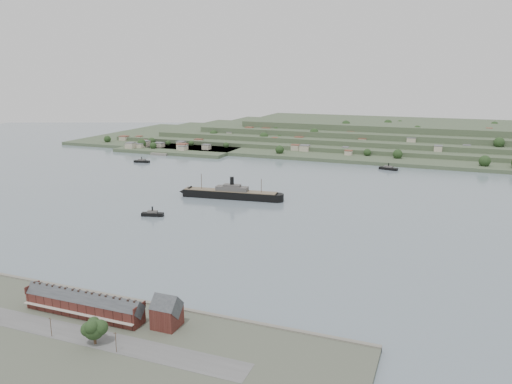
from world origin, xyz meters
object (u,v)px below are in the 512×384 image
(tugboat, at_px, (153,214))
(fig_tree, at_px, (94,329))
(steamship, at_px, (228,193))
(gabled_building, at_px, (167,312))
(terrace_row, at_px, (84,304))

(tugboat, distance_m, fig_tree, 176.77)
(steamship, bearing_deg, fig_tree, -78.06)
(steamship, relative_size, tugboat, 5.46)
(steamship, bearing_deg, gabled_building, -72.12)
(steamship, xyz_separation_m, tugboat, (-28.97, -66.81, -2.23))
(terrace_row, xyz_separation_m, steamship, (-28.44, 208.40, -2.87))
(gabled_building, relative_size, fig_tree, 1.33)
(terrace_row, distance_m, fig_tree, 26.14)
(terrace_row, xyz_separation_m, tugboat, (-57.40, 141.59, -5.10))
(terrace_row, relative_size, gabled_building, 3.95)
(terrace_row, bearing_deg, gabled_building, 6.12)
(terrace_row, height_order, gabled_building, gabled_building)
(tugboat, bearing_deg, fig_tree, -64.25)
(steamship, distance_m, fig_tree, 230.95)
(gabled_building, distance_m, steamship, 214.79)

